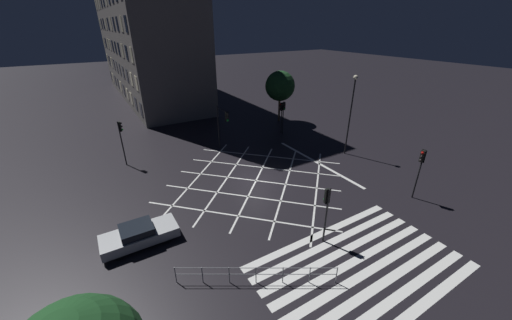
{
  "coord_description": "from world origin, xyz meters",
  "views": [
    {
      "loc": [
        -10.91,
        -18.08,
        12.07
      ],
      "look_at": [
        0.0,
        0.0,
        1.95
      ],
      "focal_mm": 20.0,
      "sensor_mm": 36.0,
      "label": 1
    }
  ],
  "objects_px": {
    "traffic_light_median_south": "(326,204)",
    "traffic_light_se_main": "(420,164)",
    "traffic_light_median_north": "(223,120)",
    "traffic_light_ne_cross": "(284,111)",
    "street_lamp_east": "(352,104)",
    "street_tree_far": "(280,86)",
    "traffic_light_ne_main": "(281,111)",
    "traffic_light_nw_main": "(121,134)",
    "waiting_car": "(139,235)"
  },
  "relations": [
    {
      "from": "traffic_light_median_south",
      "to": "traffic_light_se_main",
      "type": "bearing_deg",
      "value": -89.95
    },
    {
      "from": "traffic_light_median_north",
      "to": "traffic_light_median_south",
      "type": "xyz_separation_m",
      "value": [
        -0.77,
        -15.62,
        -0.67
      ]
    },
    {
      "from": "traffic_light_median_south",
      "to": "traffic_light_ne_cross",
      "type": "relative_size",
      "value": 0.95
    },
    {
      "from": "traffic_light_median_south",
      "to": "street_lamp_east",
      "type": "bearing_deg",
      "value": -52.31
    },
    {
      "from": "traffic_light_ne_cross",
      "to": "street_lamp_east",
      "type": "distance_m",
      "value": 8.55
    },
    {
      "from": "street_lamp_east",
      "to": "street_tree_far",
      "type": "height_order",
      "value": "street_lamp_east"
    },
    {
      "from": "traffic_light_ne_main",
      "to": "traffic_light_nw_main",
      "type": "xyz_separation_m",
      "value": [
        -17.53,
        0.33,
        0.39
      ]
    },
    {
      "from": "traffic_light_median_north",
      "to": "traffic_light_ne_cross",
      "type": "xyz_separation_m",
      "value": [
        8.22,
        0.89,
        -0.52
      ]
    },
    {
      "from": "traffic_light_se_main",
      "to": "waiting_car",
      "type": "bearing_deg",
      "value": -16.47
    },
    {
      "from": "traffic_light_ne_main",
      "to": "traffic_light_nw_main",
      "type": "height_order",
      "value": "traffic_light_nw_main"
    },
    {
      "from": "traffic_light_median_south",
      "to": "traffic_light_ne_cross",
      "type": "bearing_deg",
      "value": -28.58
    },
    {
      "from": "traffic_light_se_main",
      "to": "street_lamp_east",
      "type": "height_order",
      "value": "street_lamp_east"
    },
    {
      "from": "traffic_light_se_main",
      "to": "street_lamp_east",
      "type": "bearing_deg",
      "value": -102.42
    },
    {
      "from": "traffic_light_ne_cross",
      "to": "street_lamp_east",
      "type": "height_order",
      "value": "street_lamp_east"
    },
    {
      "from": "traffic_light_median_north",
      "to": "waiting_car",
      "type": "relative_size",
      "value": 1.03
    },
    {
      "from": "traffic_light_median_south",
      "to": "traffic_light_median_north",
      "type": "bearing_deg",
      "value": -2.83
    },
    {
      "from": "traffic_light_median_south",
      "to": "traffic_light_nw_main",
      "type": "bearing_deg",
      "value": 26.11
    },
    {
      "from": "traffic_light_ne_main",
      "to": "traffic_light_median_north",
      "type": "bearing_deg",
      "value": 9.81
    },
    {
      "from": "traffic_light_ne_cross",
      "to": "traffic_light_ne_main",
      "type": "bearing_deg",
      "value": 177.24
    },
    {
      "from": "street_lamp_east",
      "to": "street_tree_far",
      "type": "xyz_separation_m",
      "value": [
        0.52,
        12.46,
        -0.42
      ]
    },
    {
      "from": "traffic_light_median_north",
      "to": "traffic_light_nw_main",
      "type": "bearing_deg",
      "value": -100.69
    },
    {
      "from": "traffic_light_median_south",
      "to": "traffic_light_se_main",
      "type": "distance_m",
      "value": 9.19
    },
    {
      "from": "traffic_light_se_main",
      "to": "street_tree_far",
      "type": "bearing_deg",
      "value": -96.52
    },
    {
      "from": "traffic_light_ne_cross",
      "to": "street_tree_far",
      "type": "xyz_separation_m",
      "value": [
        2.6,
        4.51,
        1.91
      ]
    },
    {
      "from": "traffic_light_se_main",
      "to": "street_tree_far",
      "type": "height_order",
      "value": "street_tree_far"
    },
    {
      "from": "traffic_light_ne_main",
      "to": "street_lamp_east",
      "type": "height_order",
      "value": "street_lamp_east"
    },
    {
      "from": "traffic_light_nw_main",
      "to": "traffic_light_se_main",
      "type": "height_order",
      "value": "traffic_light_nw_main"
    },
    {
      "from": "traffic_light_ne_cross",
      "to": "traffic_light_median_north",
      "type": "bearing_deg",
      "value": -83.79
    },
    {
      "from": "traffic_light_ne_cross",
      "to": "waiting_car",
      "type": "distance_m",
      "value": 21.7
    },
    {
      "from": "traffic_light_se_main",
      "to": "traffic_light_median_north",
      "type": "bearing_deg",
      "value": -61.65
    },
    {
      "from": "traffic_light_ne_main",
      "to": "traffic_light_se_main",
      "type": "height_order",
      "value": "traffic_light_se_main"
    },
    {
      "from": "traffic_light_se_main",
      "to": "traffic_light_ne_cross",
      "type": "relative_size",
      "value": 1.02
    },
    {
      "from": "traffic_light_ne_main",
      "to": "waiting_car",
      "type": "distance_m",
      "value": 21.98
    },
    {
      "from": "traffic_light_median_north",
      "to": "traffic_light_se_main",
      "type": "distance_m",
      "value": 17.74
    },
    {
      "from": "street_lamp_east",
      "to": "traffic_light_ne_main",
      "type": "bearing_deg",
      "value": 103.6
    },
    {
      "from": "traffic_light_median_south",
      "to": "traffic_light_ne_main",
      "type": "distance_m",
      "value": 19.28
    },
    {
      "from": "traffic_light_median_south",
      "to": "street_lamp_east",
      "type": "xyz_separation_m",
      "value": [
        11.07,
        8.55,
        2.47
      ]
    },
    {
      "from": "traffic_light_median_north",
      "to": "traffic_light_ne_main",
      "type": "distance_m",
      "value": 8.4
    },
    {
      "from": "traffic_light_ne_main",
      "to": "traffic_light_ne_cross",
      "type": "distance_m",
      "value": 0.55
    },
    {
      "from": "traffic_light_median_north",
      "to": "waiting_car",
      "type": "xyz_separation_m",
      "value": [
        -10.38,
        -10.05,
        -2.73
      ]
    },
    {
      "from": "street_tree_far",
      "to": "waiting_car",
      "type": "distance_m",
      "value": 26.55
    },
    {
      "from": "waiting_car",
      "to": "street_lamp_east",
      "type": "bearing_deg",
      "value": 8.22
    },
    {
      "from": "traffic_light_median_north",
      "to": "traffic_light_se_main",
      "type": "xyz_separation_m",
      "value": [
        8.42,
        -15.61,
        -0.46
      ]
    },
    {
      "from": "traffic_light_median_north",
      "to": "waiting_car",
      "type": "bearing_deg",
      "value": -45.93
    },
    {
      "from": "traffic_light_ne_main",
      "to": "street_lamp_east",
      "type": "bearing_deg",
      "value": 103.6
    },
    {
      "from": "waiting_car",
      "to": "street_tree_far",
      "type": "bearing_deg",
      "value": 36.08
    },
    {
      "from": "traffic_light_nw_main",
      "to": "waiting_car",
      "type": "height_order",
      "value": "traffic_light_nw_main"
    },
    {
      "from": "street_lamp_east",
      "to": "traffic_light_median_south",
      "type": "bearing_deg",
      "value": -142.31
    },
    {
      "from": "traffic_light_median_south",
      "to": "traffic_light_ne_cross",
      "type": "distance_m",
      "value": 18.8
    },
    {
      "from": "traffic_light_ne_main",
      "to": "traffic_light_ne_cross",
      "type": "height_order",
      "value": "traffic_light_ne_cross"
    }
  ]
}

